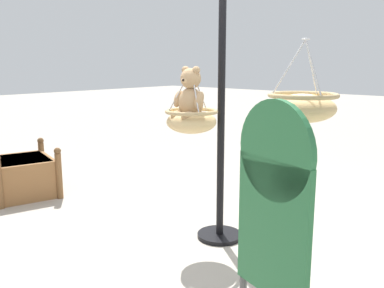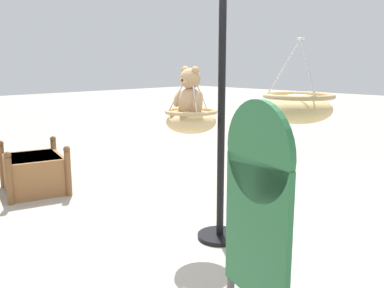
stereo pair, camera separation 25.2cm
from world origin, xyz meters
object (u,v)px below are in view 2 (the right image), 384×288
(display_sign_board, at_px, (257,204))
(hanging_basket_with_teddy, at_px, (191,120))
(display_pole_central, at_px, (221,157))
(hanging_basket_left_high, at_px, (298,107))
(wooden_planter_box, at_px, (34,172))
(teddy_bear, at_px, (189,97))

(display_sign_board, bearing_deg, hanging_basket_with_teddy, -29.62)
(display_pole_central, xyz_separation_m, hanging_basket_left_high, (-0.90, 0.15, 0.56))
(display_pole_central, distance_m, hanging_basket_left_high, 1.07)
(hanging_basket_with_teddy, height_order, wooden_planter_box, hanging_basket_with_teddy)
(display_sign_board, bearing_deg, wooden_planter_box, -5.23)
(teddy_bear, relative_size, display_sign_board, 0.32)
(teddy_bear, bearing_deg, hanging_basket_with_teddy, -90.00)
(hanging_basket_with_teddy, xyz_separation_m, wooden_planter_box, (2.62, 0.40, -0.92))
(wooden_planter_box, relative_size, display_sign_board, 0.72)
(wooden_planter_box, bearing_deg, hanging_basket_left_high, -172.33)
(hanging_basket_with_teddy, relative_size, teddy_bear, 1.22)
(teddy_bear, bearing_deg, wooden_planter_box, 8.12)
(wooden_planter_box, bearing_deg, teddy_bear, -171.88)
(display_pole_central, xyz_separation_m, hanging_basket_with_teddy, (0.15, 0.25, 0.37))
(wooden_planter_box, height_order, display_sign_board, display_sign_board)
(teddy_bear, bearing_deg, display_sign_board, 151.14)
(hanging_basket_with_teddy, height_order, display_sign_board, hanging_basket_with_teddy)
(hanging_basket_with_teddy, distance_m, hanging_basket_left_high, 1.07)
(hanging_basket_left_high, relative_size, wooden_planter_box, 0.58)
(hanging_basket_with_teddy, height_order, teddy_bear, teddy_bear)
(hanging_basket_with_teddy, bearing_deg, display_pole_central, -120.96)
(teddy_bear, bearing_deg, display_pole_central, -118.77)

